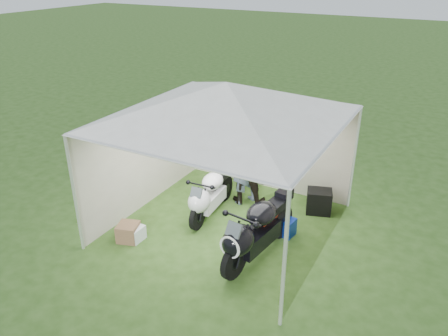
{
  "coord_description": "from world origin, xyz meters",
  "views": [
    {
      "loc": [
        3.62,
        -6.72,
        4.92
      ],
      "look_at": [
        -0.24,
        0.35,
        1.11
      ],
      "focal_mm": 35.0,
      "sensor_mm": 36.0,
      "label": 1
    }
  ],
  "objects": [
    {
      "name": "motorcycle_black",
      "position": [
        0.98,
        -0.72,
        0.61
      ],
      "size": [
        0.68,
        2.21,
        1.09
      ],
      "rotation": [
        0.0,
        0.0,
        -0.14
      ],
      "color": "black",
      "rests_on": "ground"
    },
    {
      "name": "crate_1",
      "position": [
        -1.42,
        -1.36,
        0.17
      ],
      "size": [
        0.49,
        0.49,
        0.35
      ],
      "primitive_type": "cube",
      "rotation": [
        0.0,
        0.0,
        0.31
      ],
      "color": "brown",
      "rests_on": "ground"
    },
    {
      "name": "person_blue_jacket",
      "position": [
        -0.09,
        1.07,
        0.96
      ],
      "size": [
        0.72,
        0.83,
        1.92
      ],
      "primitive_type": "imported",
      "rotation": [
        0.0,
        0.0,
        -2.03
      ],
      "color": "slate",
      "rests_on": "ground"
    },
    {
      "name": "ground",
      "position": [
        0.0,
        0.0,
        0.0
      ],
      "size": [
        80.0,
        80.0,
        0.0
      ],
      "primitive_type": "plane",
      "color": "#284815",
      "rests_on": "ground"
    },
    {
      "name": "canopy_tent",
      "position": [
        -0.0,
        0.03,
        2.58
      ],
      "size": [
        5.66,
        5.66,
        3.0
      ],
      "color": "silver",
      "rests_on": "ground"
    },
    {
      "name": "equipment_box",
      "position": [
        1.5,
        1.43,
        0.26
      ],
      "size": [
        0.62,
        0.56,
        0.52
      ],
      "primitive_type": "cube",
      "rotation": [
        0.0,
        0.0,
        0.32
      ],
      "color": "black",
      "rests_on": "ground"
    },
    {
      "name": "motorcycle_white",
      "position": [
        -0.5,
        0.19,
        0.52
      ],
      "size": [
        0.51,
        1.91,
        0.94
      ],
      "rotation": [
        0.0,
        0.0,
        0.07
      ],
      "color": "black",
      "rests_on": "ground"
    },
    {
      "name": "crate_0",
      "position": [
        -1.38,
        -1.29,
        0.14
      ],
      "size": [
        0.44,
        0.35,
        0.28
      ],
      "primitive_type": "cube",
      "rotation": [
        0.0,
        0.0,
        -0.03
      ],
      "color": "silver",
      "rests_on": "ground"
    },
    {
      "name": "person_dark_jacket",
      "position": [
        -0.12,
        1.12,
        0.98
      ],
      "size": [
        1.12,
        0.98,
        1.97
      ],
      "primitive_type": "imported",
      "rotation": [
        0.0,
        0.0,
        3.42
      ],
      "color": "black",
      "rests_on": "ground"
    },
    {
      "name": "paddock_stand",
      "position": [
        1.12,
        0.28,
        0.18
      ],
      "size": [
        0.52,
        0.36,
        0.36
      ],
      "primitive_type": "cube",
      "rotation": [
        0.0,
        0.0,
        -0.14
      ],
      "color": "#0F31C1",
      "rests_on": "ground"
    }
  ]
}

